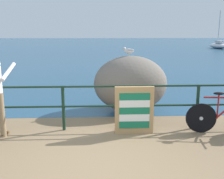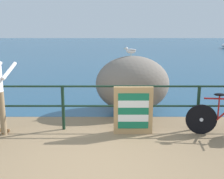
{
  "view_description": "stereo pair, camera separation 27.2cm",
  "coord_description": "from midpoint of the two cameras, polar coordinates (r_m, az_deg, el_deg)",
  "views": [
    {
      "loc": [
        0.07,
        -4.14,
        2.18
      ],
      "look_at": [
        0.35,
        2.02,
        0.84
      ],
      "focal_mm": 42.75,
      "sensor_mm": 36.0,
      "label": 1
    },
    {
      "loc": [
        0.34,
        -4.14,
        2.18
      ],
      "look_at": [
        0.35,
        2.02,
        0.84
      ],
      "focal_mm": 42.75,
      "sensor_mm": 36.0,
      "label": 2
    }
  ],
  "objects": [
    {
      "name": "breakwater_boulder_main",
      "position": [
        7.4,
        2.89,
        1.26
      ],
      "size": [
        2.03,
        1.51,
        1.54
      ],
      "color": "slate",
      "rests_on": "ground"
    },
    {
      "name": "ground_plane",
      "position": [
        24.24,
        -3.07,
        6.94
      ],
      "size": [
        120.0,
        120.0,
        0.1
      ],
      "primitive_type": "cube",
      "color": "#846B4C"
    },
    {
      "name": "seagull",
      "position": [
        7.32,
        2.54,
        8.33
      ],
      "size": [
        0.34,
        0.14,
        0.23
      ],
      "rotation": [
        0.0,
        0.0,
        3.07
      ],
      "color": "gold",
      "rests_on": "breakwater_boulder_main"
    },
    {
      "name": "promenade_railing",
      "position": [
        5.96,
        -4.46,
        -2.73
      ],
      "size": [
        7.66,
        0.07,
        1.02
      ],
      "color": "black",
      "rests_on": "ground_plane"
    },
    {
      "name": "folded_deckchair_stack",
      "position": [
        5.78,
        3.43,
        -4.46
      ],
      "size": [
        0.84,
        0.1,
        1.04
      ],
      "color": "tan",
      "rests_on": "ground_plane"
    },
    {
      "name": "sailboat",
      "position": [
        38.71,
        21.63,
        8.78
      ],
      "size": [
        1.57,
        4.47,
        4.9
      ],
      "rotation": [
        0.0,
        0.0,
        1.63
      ],
      "color": "white",
      "rests_on": "sea_surface"
    },
    {
      "name": "sea_surface",
      "position": [
        51.71,
        -2.84,
        9.8
      ],
      "size": [
        120.0,
        90.0,
        0.01
      ],
      "primitive_type": "cube",
      "color": "navy",
      "rests_on": "ground_plane"
    }
  ]
}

